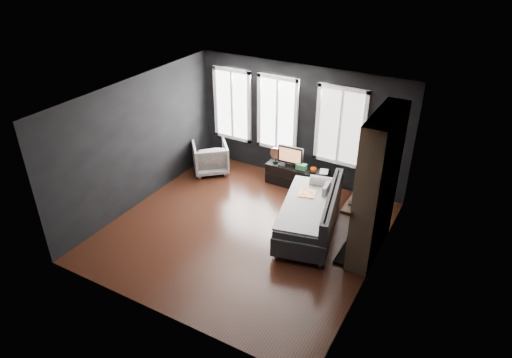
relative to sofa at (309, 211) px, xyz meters
The scene contains 18 objects.
floor 1.34m from the sofa, 151.39° to the right, with size 5.00×5.00×0.00m, color black.
ceiling 2.56m from the sofa, 151.39° to the right, with size 5.00×5.00×0.00m, color white.
wall_back 2.37m from the sofa, 120.07° to the left, with size 5.00×0.02×2.70m, color black.
wall_left 3.76m from the sofa, behind, with size 0.02×5.00×2.70m, color black.
wall_right 1.76m from the sofa, 23.20° to the right, with size 0.02×5.00×2.70m, color black.
windows 3.09m from the sofa, 129.81° to the left, with size 4.00×0.16×1.76m, color white, non-canonical shape.
fireplace 1.49m from the sofa, ahead, with size 0.70×1.62×2.70m, color #93724C, non-canonical shape.
sofa is the anchor object (origin of this frame).
stripe_pillow 0.56m from the sofa, 75.70° to the left, with size 0.08×0.34×0.34m, color gray.
armchair 3.25m from the sofa, 159.77° to the left, with size 0.79×0.74×0.81m, color silver.
media_console 1.78m from the sofa, 121.91° to the left, with size 1.42×0.44×0.49m, color black, non-canonical shape.
monitor 1.88m from the sofa, 126.85° to the left, with size 0.60×0.13×0.53m, color black, non-canonical shape.
desk_fan 2.09m from the sofa, 135.06° to the left, with size 0.26×0.26×0.37m, color #9F9F9F, non-canonical shape.
mug 1.56m from the sofa, 110.09° to the left, with size 0.13×0.10×0.13m, color #C94E0B.
book 1.61m from the sofa, 105.01° to the left, with size 0.18×0.02×0.25m, color #B5AB8A.
storage_box 1.67m from the sofa, 119.54° to the left, with size 0.23×0.14×0.12m, color #357443.
mantel_vase 1.35m from the sofa, 25.35° to the left, with size 0.18×0.19×0.18m, color gold.
mantel_clock 1.35m from the sofa, 30.07° to the right, with size 0.12×0.12×0.04m, color black.
Camera 1 is at (3.77, -6.26, 5.31)m, focal length 32.00 mm.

